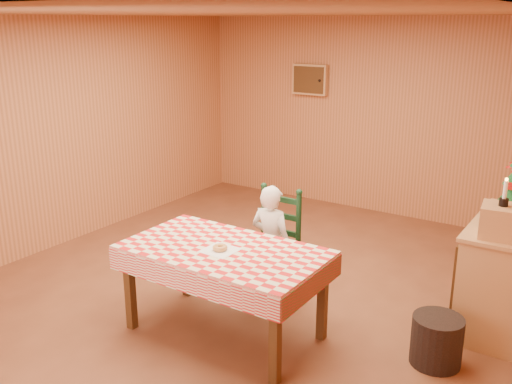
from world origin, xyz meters
TOP-DOWN VIEW (x-y plane):
  - ground at (0.00, 0.00)m, footprint 6.00×6.00m
  - cabin_walls at (-0.00, 0.53)m, footprint 5.10×6.05m
  - dining_table at (0.32, -0.77)m, footprint 1.66×0.96m
  - ladder_chair at (0.32, 0.02)m, footprint 0.44×0.40m
  - seated_child at (0.32, -0.04)m, footprint 0.41×0.27m
  - napkin at (0.32, -0.82)m, footprint 0.27×0.27m
  - donut at (0.32, -0.82)m, footprint 0.13×0.13m
  - shelf_unit at (2.19, 0.69)m, footprint 0.54×1.24m
  - crate at (2.20, 0.29)m, footprint 0.34×0.34m
  - candle_set at (2.20, 0.29)m, footprint 0.07×0.07m
  - storage_bin at (1.94, -0.24)m, footprint 0.40×0.40m

SIDE VIEW (x-z plane):
  - ground at x=0.00m, z-range 0.00..0.00m
  - storage_bin at x=1.94m, z-range 0.00..0.39m
  - shelf_unit at x=2.19m, z-range 0.00..0.93m
  - ladder_chair at x=0.32m, z-range -0.04..1.04m
  - seated_child at x=0.32m, z-range 0.00..1.12m
  - dining_table at x=0.32m, z-range 0.30..1.07m
  - napkin at x=0.32m, z-range 0.77..0.77m
  - donut at x=0.32m, z-range 0.77..0.81m
  - crate at x=2.20m, z-range 0.93..1.18m
  - candle_set at x=2.20m, z-range 1.13..1.36m
  - cabin_walls at x=0.00m, z-range 0.50..3.15m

